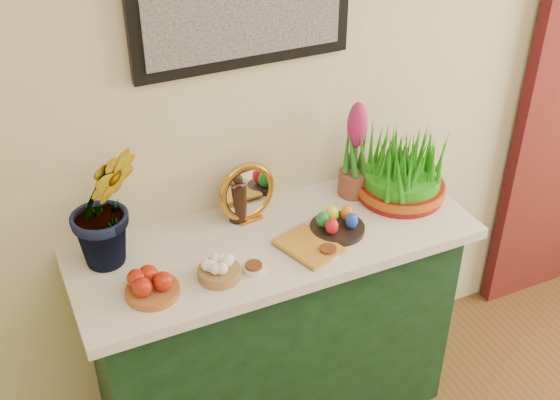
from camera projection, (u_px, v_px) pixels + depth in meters
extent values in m
cube|color=beige|center=(355.00, 65.00, 2.50)|extent=(4.00, 0.04, 2.70)
cube|color=#143921|center=(274.00, 335.00, 2.67)|extent=(1.30, 0.45, 0.85)
cube|color=silver|center=(274.00, 241.00, 2.42)|extent=(1.40, 0.55, 0.04)
imported|color=#266E1F|center=(102.00, 187.00, 2.15)|extent=(0.28, 0.24, 0.56)
cylinder|color=#995327|center=(153.00, 291.00, 2.15)|extent=(0.22, 0.22, 0.02)
cylinder|color=#9F6F40|center=(219.00, 273.00, 2.22)|extent=(0.14, 0.14, 0.04)
cylinder|color=black|center=(238.00, 202.00, 2.46)|extent=(0.07, 0.07, 0.15)
sphere|color=black|center=(237.00, 178.00, 2.40)|extent=(0.04, 0.04, 0.04)
cube|color=#B57D27|center=(249.00, 218.00, 2.49)|extent=(0.09, 0.06, 0.01)
torus|color=#B57D27|center=(247.00, 192.00, 2.45)|extent=(0.23, 0.08, 0.22)
cylinder|color=silver|center=(247.00, 192.00, 2.44)|extent=(0.17, 0.05, 0.17)
imported|color=#B67D26|center=(292.00, 255.00, 2.30)|extent=(0.19, 0.24, 0.03)
cylinder|color=silver|center=(254.00, 269.00, 2.25)|extent=(0.07, 0.07, 0.02)
cylinder|color=#592D14|center=(254.00, 265.00, 2.24)|extent=(0.05, 0.05, 0.01)
cylinder|color=silver|center=(328.00, 252.00, 2.32)|extent=(0.07, 0.07, 0.02)
cylinder|color=#592D14|center=(328.00, 249.00, 2.31)|extent=(0.06, 0.06, 0.01)
cylinder|color=black|center=(337.00, 228.00, 2.44)|extent=(0.25, 0.25, 0.02)
ellipsoid|color=red|center=(332.00, 226.00, 2.38)|extent=(0.05, 0.05, 0.06)
ellipsoid|color=#1A3EB9|center=(352.00, 221.00, 2.41)|extent=(0.05, 0.05, 0.06)
ellipsoid|color=yellow|center=(332.00, 213.00, 2.44)|extent=(0.05, 0.05, 0.06)
ellipsoid|color=#17802F|center=(323.00, 220.00, 2.41)|extent=(0.05, 0.05, 0.06)
ellipsoid|color=orange|center=(347.00, 213.00, 2.44)|extent=(0.05, 0.05, 0.06)
cylinder|color=brown|center=(353.00, 183.00, 2.62)|extent=(0.11, 0.11, 0.09)
ellipsoid|color=#B12364|center=(357.00, 125.00, 2.48)|extent=(0.07, 0.07, 0.18)
cylinder|color=maroon|center=(400.00, 189.00, 2.61)|extent=(0.32, 0.32, 0.06)
cylinder|color=#A01B10|center=(401.00, 186.00, 2.61)|extent=(0.33, 0.33, 0.03)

